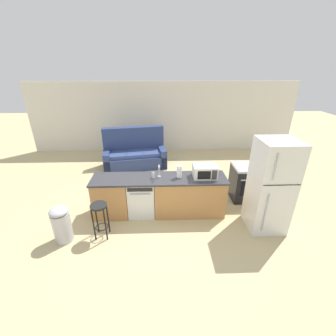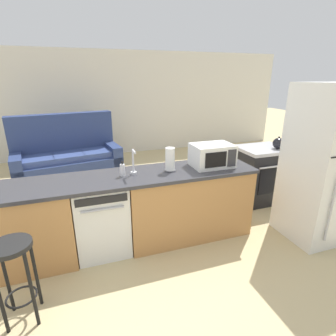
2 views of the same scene
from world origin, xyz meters
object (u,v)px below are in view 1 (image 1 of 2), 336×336
object	(u,v)px
kettle	(259,165)
dishwasher	(142,197)
soap_bottle	(153,175)
couch	(135,154)
refrigerator	(271,186)
microwave	(205,171)
stove_range	(247,182)
paper_towel_roll	(179,172)
trash_bin	(62,224)
bar_stool	(100,214)

from	to	relation	value
kettle	dishwasher	bearing A→B (deg)	-171.32
soap_bottle	couch	world-z (taller)	couch
soap_bottle	refrigerator	bearing A→B (deg)	-13.48
microwave	couch	distance (m)	3.33
stove_range	paper_towel_roll	bearing A→B (deg)	-162.66
soap_bottle	trash_bin	bearing A→B (deg)	-153.90
stove_range	trash_bin	world-z (taller)	stove_range
bar_stool	trash_bin	size ratio (longest dim) A/B	1.00
microwave	couch	size ratio (longest dim) A/B	0.24
bar_stool	microwave	bearing A→B (deg)	19.51
paper_towel_roll	trash_bin	bearing A→B (deg)	-159.93
kettle	couch	distance (m)	3.98
stove_range	paper_towel_roll	world-z (taller)	paper_towel_roll
refrigerator	kettle	world-z (taller)	refrigerator
soap_bottle	couch	xyz separation A→B (m)	(-0.70, 2.71, -0.58)
bar_stool	trash_bin	world-z (taller)	same
refrigerator	microwave	bearing A→B (deg)	155.65
microwave	kettle	distance (m)	1.45
stove_range	kettle	size ratio (longest dim) A/B	4.39
kettle	bar_stool	xyz separation A→B (m)	(-3.51, -1.18, -0.45)
dishwasher	couch	world-z (taller)	couch
couch	microwave	bearing A→B (deg)	-56.25
soap_bottle	kettle	xyz separation A→B (m)	(2.50, 0.41, 0.01)
microwave	dishwasher	bearing A→B (deg)	179.95
trash_bin	kettle	bearing A→B (deg)	16.64
dishwasher	soap_bottle	xyz separation A→B (m)	(0.27, 0.01, 0.55)
microwave	trash_bin	distance (m)	3.05
soap_bottle	microwave	bearing A→B (deg)	-0.50
bar_stool	couch	xyz separation A→B (m)	(0.31, 3.47, -0.14)
soap_bottle	bar_stool	size ratio (longest dim) A/B	0.24
paper_towel_roll	dishwasher	bearing A→B (deg)	179.84
refrigerator	soap_bottle	world-z (taller)	refrigerator
refrigerator	couch	xyz separation A→B (m)	(-3.03, 3.27, -0.56)
bar_stool	kettle	bearing A→B (deg)	18.56
dishwasher	kettle	xyz separation A→B (m)	(2.77, 0.42, 0.56)
couch	dishwasher	bearing A→B (deg)	-81.04
paper_towel_roll	refrigerator	bearing A→B (deg)	-17.23
dishwasher	stove_range	world-z (taller)	stove_range
dishwasher	bar_stool	bearing A→B (deg)	-134.50
microwave	kettle	xyz separation A→B (m)	(1.38, 0.42, -0.05)
bar_stool	soap_bottle	bearing A→B (deg)	36.96
kettle	paper_towel_roll	bearing A→B (deg)	-167.59
couch	kettle	bearing A→B (deg)	-35.67
dishwasher	trash_bin	bearing A→B (deg)	-150.08
stove_range	microwave	xyz separation A→B (m)	(-1.21, -0.55, 0.59)
dishwasher	stove_range	bearing A→B (deg)	11.91
stove_range	bar_stool	world-z (taller)	stove_range
trash_bin	couch	distance (m)	3.71
stove_range	paper_towel_roll	distance (m)	1.94
trash_bin	couch	size ratio (longest dim) A/B	0.35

